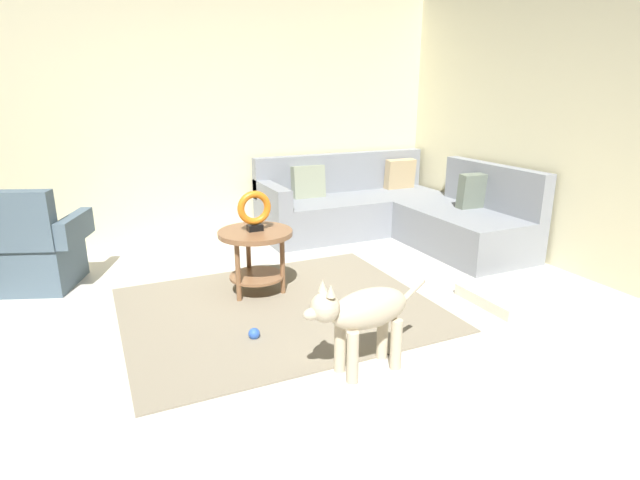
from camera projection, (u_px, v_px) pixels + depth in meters
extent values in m
cube|color=beige|center=(296.00, 362.00, 3.27)|extent=(6.00, 6.00, 0.10)
cube|color=beige|center=(190.00, 116.00, 5.42)|extent=(6.00, 0.12, 2.70)
cube|color=beige|center=(635.00, 126.00, 4.04)|extent=(0.12, 6.00, 2.70)
cube|color=gray|center=(279.00, 309.00, 3.92)|extent=(2.30, 1.90, 0.01)
cube|color=gray|center=(354.00, 214.00, 5.98)|extent=(2.20, 0.85, 0.42)
cube|color=gray|center=(341.00, 172.00, 6.16)|extent=(2.20, 0.14, 0.46)
cube|color=gray|center=(463.00, 231.00, 5.27)|extent=(0.85, 1.40, 0.42)
cube|color=gray|center=(494.00, 187.00, 5.29)|extent=(0.14, 1.40, 0.46)
cube|color=gray|center=(272.00, 195.00, 5.48)|extent=(0.16, 0.85, 0.22)
cube|color=tan|center=(400.00, 175.00, 6.35)|extent=(0.38, 0.16, 0.39)
cube|color=gray|center=(308.00, 182.00, 5.85)|extent=(0.38, 0.16, 0.39)
cube|color=slate|center=(475.00, 192.00, 5.33)|extent=(0.39, 0.16, 0.39)
cube|color=#4C6070|center=(38.00, 264.00, 4.34)|extent=(0.77, 0.77, 0.40)
cube|color=#4C6070|center=(14.00, 221.00, 3.97)|extent=(0.61, 0.34, 0.48)
cube|color=#4C6070|center=(75.00, 228.00, 4.27)|extent=(0.31, 0.60, 0.22)
cylinder|color=brown|center=(255.00, 233.00, 4.09)|extent=(0.60, 0.60, 0.04)
cylinder|color=brown|center=(257.00, 276.00, 4.19)|extent=(0.45, 0.45, 0.02)
cylinder|color=brown|center=(249.00, 257.00, 4.35)|extent=(0.04, 0.04, 0.50)
cylinder|color=brown|center=(238.00, 272.00, 4.00)|extent=(0.04, 0.04, 0.50)
cylinder|color=brown|center=(283.00, 265.00, 4.15)|extent=(0.04, 0.04, 0.50)
cube|color=black|center=(255.00, 228.00, 4.07)|extent=(0.12, 0.08, 0.05)
torus|color=orange|center=(254.00, 208.00, 4.03)|extent=(0.28, 0.06, 0.28)
cube|color=beige|center=(518.00, 294.00, 4.11)|extent=(0.80, 0.60, 0.09)
cylinder|color=beige|center=(353.00, 357.00, 2.92)|extent=(0.07, 0.07, 0.32)
cylinder|color=beige|center=(340.00, 347.00, 3.04)|extent=(0.07, 0.07, 0.32)
cylinder|color=beige|center=(396.00, 344.00, 3.07)|extent=(0.07, 0.07, 0.32)
cylinder|color=beige|center=(382.00, 335.00, 3.18)|extent=(0.07, 0.07, 0.32)
ellipsoid|color=beige|center=(369.00, 308.00, 2.98)|extent=(0.54, 0.26, 0.24)
sphere|color=beige|center=(325.00, 308.00, 2.82)|extent=(0.17, 0.17, 0.17)
ellipsoid|color=beige|center=(313.00, 314.00, 2.79)|extent=(0.13, 0.08, 0.07)
cone|color=beige|center=(331.00, 291.00, 2.75)|extent=(0.06, 0.06, 0.07)
cone|color=beige|center=(323.00, 285.00, 2.83)|extent=(0.06, 0.06, 0.07)
cylinder|color=beige|center=(411.00, 292.00, 3.11)|extent=(0.20, 0.05, 0.16)
sphere|color=blue|center=(254.00, 334.00, 3.45)|extent=(0.08, 0.08, 0.08)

